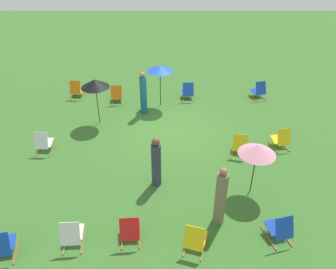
# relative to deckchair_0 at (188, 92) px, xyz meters

# --- Properties ---
(ground_plane) EXTENTS (40.00, 40.00, 0.00)m
(ground_plane) POSITION_rel_deckchair_0_xyz_m (0.89, 2.53, -0.37)
(ground_plane) COLOR #386B28
(deckchair_0) EXTENTS (0.53, 0.79, 0.83)m
(deckchair_0) POSITION_rel_deckchair_0_xyz_m (0.00, 0.00, 0.00)
(deckchair_0) COLOR olive
(deckchair_0) RESTS_ON ground
(deckchair_1) EXTENTS (0.55, 0.81, 0.83)m
(deckchair_1) POSITION_rel_deckchair_0_xyz_m (3.16, 0.30, 0.00)
(deckchair_1) COLOR olive
(deckchair_1) RESTS_ON ground
(deckchair_2) EXTENTS (0.63, 0.84, 0.83)m
(deckchair_2) POSITION_rel_deckchair_0_xyz_m (-3.11, 3.83, 0.00)
(deckchair_2) COLOR olive
(deckchair_2) RESTS_ON ground
(deckchair_3) EXTENTS (0.65, 0.85, 0.83)m
(deckchair_3) POSITION_rel_deckchair_0_xyz_m (-1.59, 4.19, 0.00)
(deckchair_3) COLOR olive
(deckchair_3) RESTS_ON ground
(deckchair_4) EXTENTS (0.51, 0.78, 0.83)m
(deckchair_4) POSITION_rel_deckchair_0_xyz_m (5.23, 4.05, 0.00)
(deckchair_4) COLOR olive
(deckchair_4) RESTS_ON ground
(deckchair_5) EXTENTS (0.66, 0.86, 0.83)m
(deckchair_5) POSITION_rel_deckchair_0_xyz_m (-3.23, -0.13, 0.00)
(deckchair_5) COLOR olive
(deckchair_5) RESTS_ON ground
(deckchair_6) EXTENTS (0.53, 0.79, 0.83)m
(deckchair_6) POSITION_rel_deckchair_0_xyz_m (1.84, 7.90, 0.00)
(deckchair_6) COLOR olive
(deckchair_6) RESTS_ON ground
(deckchair_7) EXTENTS (0.68, 0.87, 0.83)m
(deckchair_7) POSITION_rel_deckchair_0_xyz_m (0.22, 8.18, 0.00)
(deckchair_7) COLOR olive
(deckchair_7) RESTS_ON ground
(deckchair_8) EXTENTS (0.53, 0.79, 0.83)m
(deckchair_8) POSITION_rel_deckchair_0_xyz_m (3.26, 8.04, 0.00)
(deckchair_8) COLOR olive
(deckchair_8) RESTS_ON ground
(deckchair_9) EXTENTS (0.65, 0.86, 0.83)m
(deckchair_9) POSITION_rel_deckchair_0_xyz_m (-1.93, 7.87, 0.00)
(deckchair_9) COLOR olive
(deckchair_9) RESTS_ON ground
(deckchair_10) EXTENTS (0.53, 0.79, 0.83)m
(deckchair_10) POSITION_rel_deckchair_0_xyz_m (5.07, -0.22, 0.00)
(deckchair_10) COLOR olive
(deckchair_10) RESTS_ON ground
(deckchair_11) EXTENTS (0.62, 0.84, 0.83)m
(deckchair_11) POSITION_rel_deckchair_0_xyz_m (4.84, 8.37, 0.00)
(deckchair_11) COLOR olive
(deckchair_11) RESTS_ON ground
(umbrella_0) EXTENTS (1.09, 1.09, 1.86)m
(umbrella_0) POSITION_rel_deckchair_0_xyz_m (3.65, 2.05, 1.33)
(umbrella_0) COLOR black
(umbrella_0) RESTS_ON ground
(umbrella_1) EXTENTS (1.06, 1.06, 1.68)m
(umbrella_1) POSITION_rel_deckchair_0_xyz_m (-1.60, 6.07, 1.16)
(umbrella_1) COLOR black
(umbrella_1) RESTS_ON ground
(umbrella_2) EXTENTS (1.13, 1.13, 1.81)m
(umbrella_2) POSITION_rel_deckchair_0_xyz_m (1.22, 0.56, 1.33)
(umbrella_2) COLOR black
(umbrella_2) RESTS_ON ground
(person_0) EXTENTS (0.37, 0.37, 1.83)m
(person_0) POSITION_rel_deckchair_0_xyz_m (-0.47, 7.27, 0.50)
(person_0) COLOR #72664C
(person_0) RESTS_ON ground
(person_1) EXTENTS (0.29, 0.29, 1.84)m
(person_1) POSITION_rel_deckchair_0_xyz_m (1.90, 1.28, 0.51)
(person_1) COLOR #195972
(person_1) RESTS_ON ground
(person_2) EXTENTS (0.39, 0.39, 1.69)m
(person_2) POSITION_rel_deckchair_0_xyz_m (1.24, 5.75, 0.44)
(person_2) COLOR #333847
(person_2) RESTS_ON ground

